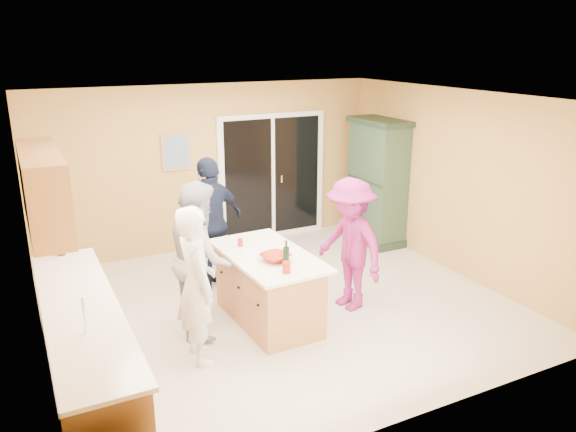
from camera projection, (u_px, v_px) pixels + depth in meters
name	position (u px, v px, depth m)	size (l,w,h in m)	color
floor	(281.00, 306.00, 7.10)	(5.50, 5.50, 0.00)	beige
ceiling	(280.00, 98.00, 6.33)	(5.50, 5.00, 0.10)	white
wall_back	(211.00, 168.00, 8.85)	(5.50, 0.10, 2.60)	#EEC262
wall_front	(414.00, 286.00, 4.58)	(5.50, 0.10, 2.60)	#EEC262
wall_left	(30.00, 244.00, 5.54)	(0.10, 5.00, 2.60)	#EEC262
wall_right	(456.00, 183.00, 7.89)	(0.10, 5.00, 2.60)	#EEC262
left_cabinet_run	(87.00, 362.00, 5.02)	(0.65, 3.05, 1.24)	#BE7749
upper_cabinets	(44.00, 190.00, 5.27)	(0.35, 1.60, 0.75)	#BE7749
sliding_door	(273.00, 177.00, 9.34)	(1.90, 0.07, 2.10)	white
framed_picture	(177.00, 152.00, 8.50)	(0.46, 0.04, 0.56)	tan
kitchen_island	(268.00, 289.00, 6.64)	(0.94, 1.66, 0.85)	#BE7749
green_hutch	(377.00, 183.00, 9.16)	(0.59, 1.11, 2.04)	#1D3020
woman_white	(196.00, 285.00, 5.70)	(0.61, 0.40, 1.68)	white
woman_grey	(201.00, 257.00, 6.32)	(0.86, 0.67, 1.76)	#97979A
woman_navy	(212.00, 223.00, 7.46)	(1.05, 0.44, 1.79)	#182035
woman_magenta	(350.00, 244.00, 6.86)	(1.07, 0.62, 1.66)	#8C1E66
serving_bowl	(275.00, 257.00, 6.29)	(0.32, 0.32, 0.08)	#A62212
tulip_vase	(59.00, 238.00, 6.16)	(0.22, 0.15, 0.41)	#AB1115
tumbler_near	(240.00, 242.00, 6.73)	(0.07, 0.07, 0.10)	#A62212
tumbler_far	(286.00, 267.00, 5.95)	(0.09, 0.09, 0.13)	#A62212
wine_bottle	(286.00, 256.00, 6.13)	(0.07, 0.07, 0.29)	black
white_plate	(249.00, 253.00, 6.50)	(0.19, 0.19, 0.01)	white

